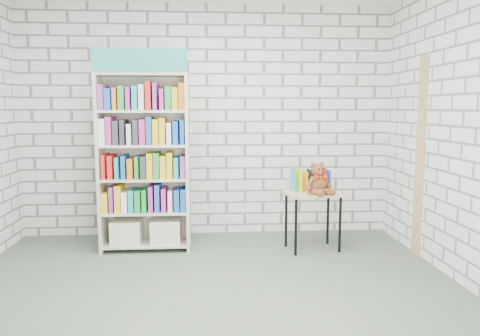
{
  "coord_description": "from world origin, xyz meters",
  "views": [
    {
      "loc": [
        -0.0,
        -3.78,
        1.57
      ],
      "look_at": [
        0.33,
        0.95,
        0.96
      ],
      "focal_mm": 35.0,
      "sensor_mm": 36.0,
      "label": 1
    }
  ],
  "objects": [
    {
      "name": "display_table",
      "position": [
        1.15,
        1.21,
        0.55
      ],
      "size": [
        0.66,
        0.5,
        0.65
      ],
      "color": "#D4BC7F",
      "rests_on": "ground"
    },
    {
      "name": "ground",
      "position": [
        0.0,
        0.0,
        0.0
      ],
      "size": [
        4.5,
        4.5,
        0.0
      ],
      "primitive_type": "plane",
      "color": "#495548",
      "rests_on": "ground"
    },
    {
      "name": "door_trim",
      "position": [
        2.23,
        0.95,
        1.05
      ],
      "size": [
        0.05,
        0.12,
        2.1
      ],
      "primitive_type": "cube",
      "color": "tan",
      "rests_on": "ground"
    },
    {
      "name": "teddy_bear",
      "position": [
        1.19,
        1.12,
        0.78
      ],
      "size": [
        0.32,
        0.31,
        0.34
      ],
      "color": "brown",
      "rests_on": "display_table"
    },
    {
      "name": "bookshelf",
      "position": [
        -0.69,
        1.36,
        0.99
      ],
      "size": [
        0.97,
        0.38,
        2.18
      ],
      "color": "beige",
      "rests_on": "ground"
    },
    {
      "name": "room_shell",
      "position": [
        0.0,
        0.0,
        1.78
      ],
      "size": [
        4.52,
        4.02,
        2.81
      ],
      "color": "silver",
      "rests_on": "ground"
    },
    {
      "name": "table_books",
      "position": [
        1.14,
        1.31,
        0.77
      ],
      "size": [
        0.44,
        0.25,
        0.25
      ],
      "color": "#2BBD9D",
      "rests_on": "display_table"
    }
  ]
}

